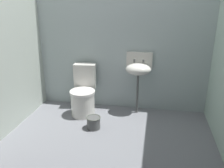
{
  "coord_description": "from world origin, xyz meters",
  "views": [
    {
      "loc": [
        0.56,
        -2.66,
        1.77
      ],
      "look_at": [
        0.0,
        0.27,
        0.7
      ],
      "focal_mm": 37.43,
      "sensor_mm": 36.0,
      "label": 1
    }
  ],
  "objects": [
    {
      "name": "sink",
      "position": [
        0.3,
        0.9,
        0.75
      ],
      "size": [
        0.42,
        0.35,
        0.99
      ],
      "color": "#4E4F4E",
      "rests_on": "ground"
    },
    {
      "name": "ground_plane",
      "position": [
        0.0,
        0.0,
        -0.04
      ],
      "size": [
        3.22,
        2.53,
        0.08
      ],
      "primitive_type": "cube",
      "color": "slate"
    },
    {
      "name": "wall_back",
      "position": [
        0.0,
        1.12,
        1.25
      ],
      "size": [
        3.22,
        0.1,
        2.49
      ],
      "primitive_type": "cube",
      "color": "#A8B7B6",
      "rests_on": "ground"
    },
    {
      "name": "bucket",
      "position": [
        -0.27,
        0.24,
        0.1
      ],
      "size": [
        0.21,
        0.21,
        0.18
      ],
      "color": "#4E4F4E",
      "rests_on": "ground"
    },
    {
      "name": "toilet_near_wall",
      "position": [
        -0.56,
        0.71,
        0.32
      ],
      "size": [
        0.45,
        0.63,
        0.78
      ],
      "rotation": [
        0.0,
        0.0,
        3.27
      ],
      "color": "silver",
      "rests_on": "ground"
    },
    {
      "name": "wall_left",
      "position": [
        -1.46,
        0.1,
        1.25
      ],
      "size": [
        0.1,
        2.33,
        2.49
      ],
      "primitive_type": "cube",
      "color": "#B0BBAF",
      "rests_on": "ground"
    }
  ]
}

